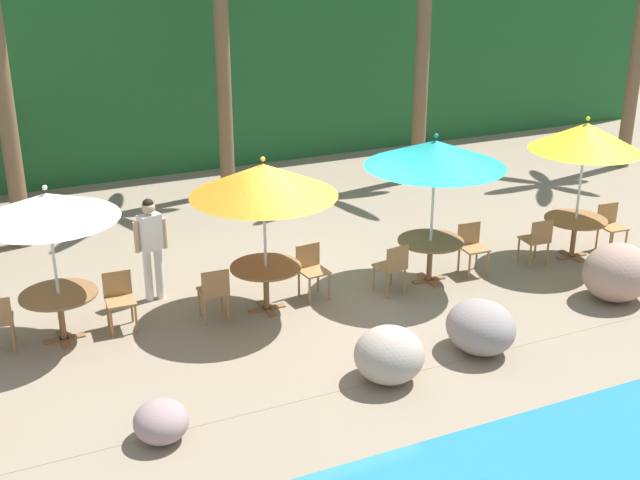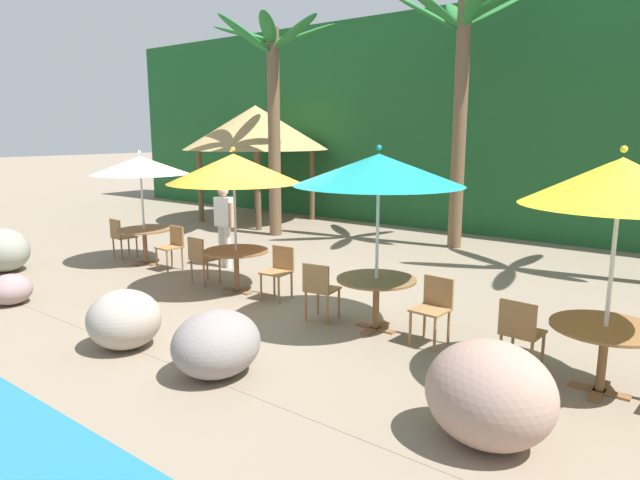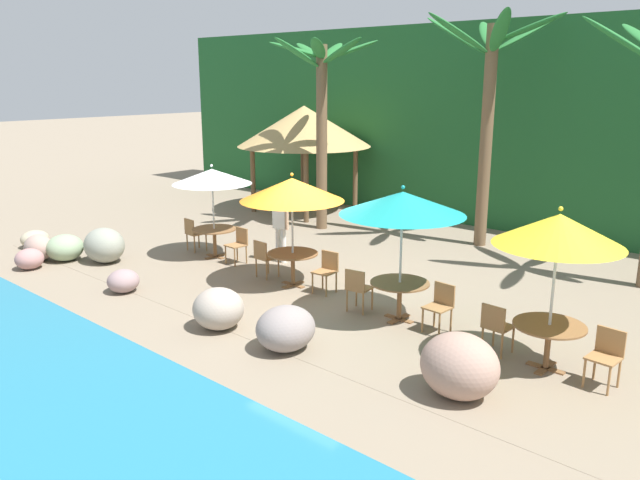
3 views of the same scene
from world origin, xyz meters
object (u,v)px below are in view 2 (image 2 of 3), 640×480
(umbrella_orange, at_px, (234,169))
(chair_orange_seaward, at_px, (280,268))
(dining_table_yellow, at_px, (605,337))
(umbrella_yellow, at_px, (621,182))
(palm_tree_second, at_px, (462,71))
(palm_tree_nearest, at_px, (273,88))
(chair_orange_inland, at_px, (201,257))
(chair_white_inland, at_px, (121,235))
(dining_table_teal, at_px, (376,287))
(dining_table_white, at_px, (144,235))
(dining_table_orange, at_px, (236,257))
(chair_white_seaward, at_px, (173,244))
(umbrella_teal, at_px, (379,170))
(chair_teal_seaward, at_px, (434,305))
(umbrella_white, at_px, (140,165))
(waiter_in_white, at_px, (224,220))
(chair_yellow_inland, at_px, (520,330))
(chair_teal_inland, at_px, (319,287))
(palapa_hut, at_px, (256,128))

(umbrella_orange, xyz_separation_m, chair_orange_seaward, (0.84, 0.17, -1.61))
(umbrella_orange, height_order, dining_table_yellow, umbrella_orange)
(chair_orange_seaward, relative_size, umbrella_yellow, 0.34)
(palm_tree_second, bearing_deg, palm_tree_nearest, -162.71)
(umbrella_orange, bearing_deg, chair_orange_inland, -176.63)
(chair_white_inland, bearing_deg, palm_tree_second, 46.64)
(umbrella_orange, relative_size, dining_table_teal, 2.25)
(dining_table_white, xyz_separation_m, dining_table_yellow, (8.83, -0.61, 0.00))
(dining_table_orange, bearing_deg, chair_white_seaward, 170.72)
(umbrella_teal, bearing_deg, chair_teal_seaward, 2.62)
(dining_table_teal, xyz_separation_m, palm_tree_nearest, (-6.04, 4.57, 3.22))
(umbrella_white, distance_m, dining_table_teal, 6.12)
(palm_tree_nearest, bearing_deg, umbrella_white, -88.47)
(chair_orange_seaward, height_order, chair_orange_inland, same)
(chair_orange_seaward, xyz_separation_m, waiter_in_white, (-2.33, 0.94, 0.47))
(dining_table_white, relative_size, palm_tree_second, 0.18)
(chair_white_seaward, bearing_deg, palm_tree_nearest, 103.26)
(umbrella_orange, distance_m, dining_table_teal, 3.26)
(chair_orange_inland, distance_m, palm_tree_nearest, 6.05)
(umbrella_teal, bearing_deg, palm_tree_nearest, 142.88)
(dining_table_white, distance_m, umbrella_orange, 3.41)
(dining_table_yellow, bearing_deg, dining_table_teal, 176.39)
(dining_table_white, height_order, chair_teal_seaward, chair_teal_seaward)
(chair_yellow_inland, bearing_deg, palm_tree_nearest, 149.36)
(umbrella_white, distance_m, chair_orange_seaward, 4.18)
(dining_table_yellow, height_order, chair_yellow_inland, chair_yellow_inland)
(dining_table_yellow, bearing_deg, palm_tree_second, 125.77)
(dining_table_white, height_order, chair_white_seaward, chair_white_seaward)
(chair_teal_inland, xyz_separation_m, chair_yellow_inland, (2.88, -0.01, 0.00))
(chair_teal_inland, bearing_deg, palapa_hut, 139.26)
(chair_white_seaward, height_order, palm_tree_second, palm_tree_second)
(dining_table_white, height_order, umbrella_orange, umbrella_orange)
(umbrella_white, bearing_deg, chair_teal_inland, -7.16)
(umbrella_white, bearing_deg, chair_white_inland, -179.08)
(umbrella_teal, bearing_deg, waiter_in_white, 164.26)
(chair_teal_inland, distance_m, umbrella_yellow, 4.11)
(umbrella_teal, relative_size, dining_table_teal, 2.32)
(chair_white_seaward, distance_m, chair_teal_seaward, 5.95)
(chair_orange_inland, xyz_separation_m, dining_table_yellow, (6.64, -0.26, 0.10))
(chair_teal_inland, distance_m, palapa_hut, 9.94)
(dining_table_white, relative_size, umbrella_yellow, 0.43)
(chair_orange_inland, distance_m, chair_teal_inland, 2.93)
(chair_teal_seaward, bearing_deg, chair_white_inland, 177.19)
(palm_tree_nearest, height_order, palapa_hut, palm_tree_nearest)
(palapa_hut, bearing_deg, chair_teal_inland, -40.74)
(chair_white_inland, bearing_deg, chair_orange_inland, -6.41)
(chair_teal_seaward, bearing_deg, palm_tree_second, 111.91)
(chair_orange_seaward, bearing_deg, chair_yellow_inland, -7.11)
(dining_table_white, xyz_separation_m, palm_tree_second, (4.40, 5.55, 3.46))
(chair_white_seaward, xyz_separation_m, dining_table_yellow, (7.98, -0.66, 0.10))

